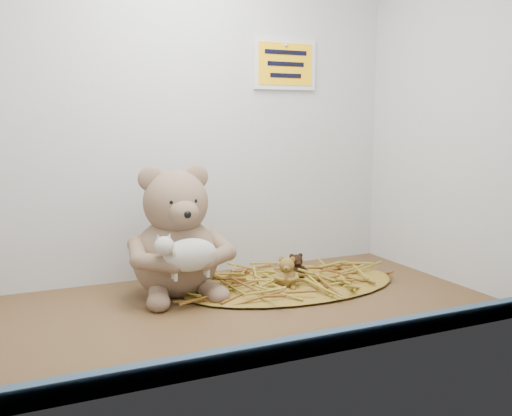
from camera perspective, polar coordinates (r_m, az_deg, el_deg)
name	(u,v)px	position (r cm, az deg, el deg)	size (l,w,h in cm)	color
alcove_shell	(205,98)	(126.34, -5.17, 10.95)	(120.40, 60.20, 90.40)	#473118
front_rail	(282,350)	(99.10, 2.65, -13.97)	(119.28, 2.20, 3.60)	#374E6A
straw_bed	(291,284)	(140.84, 3.56, -7.58)	(54.89, 31.87, 1.06)	olive
main_teddy	(176,231)	(132.25, -8.05, -2.26)	(24.23, 25.58, 30.05)	#886F54
toy_lamb	(190,255)	(122.89, -6.59, -4.70)	(15.57, 9.50, 10.06)	beige
mini_teddy_tan	(287,271)	(136.37, 3.09, -6.28)	(5.97, 6.30, 7.40)	olive
mini_teddy_brown	(296,265)	(143.18, 4.03, -5.73)	(5.28, 5.57, 6.54)	black
wall_sign	(285,64)	(157.63, 2.90, 14.16)	(16.00, 1.20, 11.00)	#FFB50D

